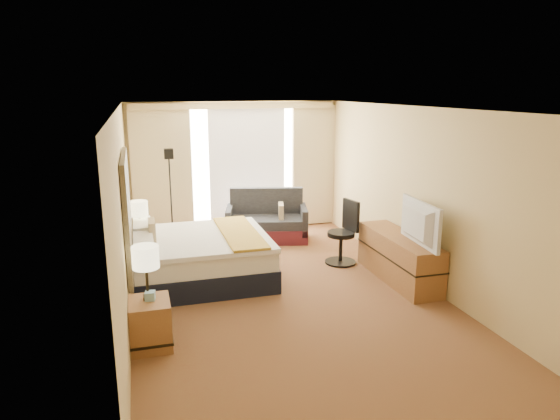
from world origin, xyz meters
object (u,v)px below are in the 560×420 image
object	(u,v)px
media_dresser	(399,258)
floor_lamp	(170,177)
desk_chair	(344,235)
nightstand_right	(145,254)
nightstand_left	(150,324)
loveseat	(267,223)
television	(413,223)
lamp_left	(146,258)
bed	(201,257)
lamp_right	(139,209)

from	to	relation	value
media_dresser	floor_lamp	distance (m)	4.41
desk_chair	nightstand_right	bearing A→B (deg)	158.96
nightstand_left	floor_lamp	size ratio (longest dim) A/B	0.31
loveseat	television	size ratio (longest dim) A/B	1.57
media_dresser	loveseat	world-z (taller)	loveseat
desk_chair	lamp_left	distance (m)	3.78
nightstand_right	loveseat	distance (m)	2.57
bed	loveseat	size ratio (longest dim) A/B	1.19
nightstand_left	loveseat	bearing A→B (deg)	57.68
nightstand_right	television	distance (m)	4.17
loveseat	lamp_right	distance (m)	2.67
bed	nightstand_left	bearing A→B (deg)	-113.07
lamp_left	nightstand_left	bearing A→B (deg)	-85.14
loveseat	media_dresser	bearing A→B (deg)	-47.54
nightstand_right	media_dresser	xyz separation A→B (m)	(3.70, -1.45, 0.07)
lamp_left	nightstand_right	bearing A→B (deg)	89.88
desk_chair	television	xyz separation A→B (m)	(0.45, -1.36, 0.54)
floor_lamp	lamp_left	bearing A→B (deg)	-97.89
lamp_right	lamp_left	bearing A→B (deg)	-89.03
media_dresser	lamp_right	size ratio (longest dim) A/B	3.08
nightstand_right	desk_chair	xyz separation A→B (m)	(3.20, -0.51, 0.20)
bed	desk_chair	xyz separation A→B (m)	(2.39, 0.09, 0.11)
nightstand_right	lamp_right	distance (m)	0.73
nightstand_left	lamp_right	xyz separation A→B (m)	(-0.05, 2.57, 0.73)
bed	television	distance (m)	3.18
nightstand_right	loveseat	size ratio (longest dim) A/B	0.33
nightstand_left	desk_chair	xyz separation A→B (m)	(3.20, 1.99, 0.20)
lamp_right	television	size ratio (longest dim) A/B	0.54
nightstand_right	bed	size ratio (longest dim) A/B	0.27
nightstand_right	lamp_left	xyz separation A→B (m)	(-0.01, -2.44, 0.76)
desk_chair	television	size ratio (longest dim) A/B	0.99
loveseat	lamp_left	size ratio (longest dim) A/B	2.71
media_dresser	lamp_right	bearing A→B (deg)	157.89
floor_lamp	television	bearing A→B (deg)	-47.32
nightstand_right	lamp_right	xyz separation A→B (m)	(-0.05, 0.07, 0.73)
nightstand_left	floor_lamp	bearing A→B (deg)	82.30
nightstand_left	loveseat	size ratio (longest dim) A/B	0.33
nightstand_left	lamp_left	distance (m)	0.76
nightstand_left	television	size ratio (longest dim) A/B	0.51
floor_lamp	media_dresser	bearing A→B (deg)	-43.00
loveseat	desk_chair	xyz separation A→B (m)	(0.89, -1.65, 0.16)
nightstand_right	floor_lamp	world-z (taller)	floor_lamp
nightstand_right	television	world-z (taller)	television
nightstand_right	lamp_left	world-z (taller)	lamp_left
bed	loveseat	xyz separation A→B (m)	(1.50, 1.74, -0.04)
nightstand_right	floor_lamp	xyz separation A→B (m)	(0.54, 1.50, 0.98)
floor_lamp	desk_chair	size ratio (longest dim) A/B	1.67
lamp_right	television	bearing A→B (deg)	-27.79
loveseat	nightstand_left	bearing A→B (deg)	-108.14
lamp_left	media_dresser	bearing A→B (deg)	14.97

